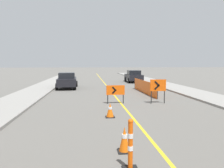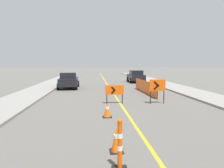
{
  "view_description": "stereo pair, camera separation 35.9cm",
  "coord_description": "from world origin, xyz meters",
  "px_view_note": "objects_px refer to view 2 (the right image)",
  "views": [
    {
      "loc": [
        -2.02,
        13.12,
        2.5
      ],
      "look_at": [
        -0.3,
        28.88,
        1.0
      ],
      "focal_mm": 35.0,
      "sensor_mm": 36.0,
      "label": 1
    },
    {
      "loc": [
        -1.66,
        13.09,
        2.5
      ],
      "look_at": [
        -0.3,
        28.88,
        1.0
      ],
      "focal_mm": 35.0,
      "sensor_mm": 36.0,
      "label": 2
    }
  ],
  "objects_px": {
    "parked_car_curb_near": "(69,80)",
    "traffic_cone_farthest": "(107,110)",
    "traffic_cone_fifth": "(117,140)",
    "delineator_post_rear": "(120,148)",
    "arrow_barricade_secondary": "(157,87)",
    "parked_car_curb_mid": "(136,76)",
    "arrow_barricade_primary": "(115,91)"
  },
  "relations": [
    {
      "from": "traffic_cone_farthest",
      "to": "delineator_post_rear",
      "type": "bearing_deg",
      "value": -90.34
    },
    {
      "from": "traffic_cone_fifth",
      "to": "parked_car_curb_mid",
      "type": "height_order",
      "value": "parked_car_curb_mid"
    },
    {
      "from": "delineator_post_rear",
      "to": "parked_car_curb_near",
      "type": "bearing_deg",
      "value": 100.08
    },
    {
      "from": "arrow_barricade_primary",
      "to": "parked_car_curb_near",
      "type": "distance_m",
      "value": 9.61
    },
    {
      "from": "arrow_barricade_secondary",
      "to": "parked_car_curb_mid",
      "type": "distance_m",
      "value": 15.48
    },
    {
      "from": "arrow_barricade_primary",
      "to": "parked_car_curb_mid",
      "type": "xyz_separation_m",
      "value": [
        4.32,
        15.17,
        -0.01
      ]
    },
    {
      "from": "arrow_barricade_secondary",
      "to": "parked_car_curb_mid",
      "type": "height_order",
      "value": "parked_car_curb_mid"
    },
    {
      "from": "traffic_cone_fifth",
      "to": "arrow_barricade_primary",
      "type": "bearing_deg",
      "value": 84.81
    },
    {
      "from": "parked_car_curb_near",
      "to": "traffic_cone_farthest",
      "type": "bearing_deg",
      "value": -78.92
    },
    {
      "from": "parked_car_curb_mid",
      "to": "traffic_cone_farthest",
      "type": "bearing_deg",
      "value": -104.35
    },
    {
      "from": "traffic_cone_fifth",
      "to": "arrow_barricade_secondary",
      "type": "xyz_separation_m",
      "value": [
        3.32,
        7.21,
        0.71
      ]
    },
    {
      "from": "traffic_cone_fifth",
      "to": "traffic_cone_farthest",
      "type": "xyz_separation_m",
      "value": [
        -0.01,
        4.02,
        -0.02
      ]
    },
    {
      "from": "traffic_cone_fifth",
      "to": "parked_car_curb_mid",
      "type": "bearing_deg",
      "value": 77.53
    },
    {
      "from": "traffic_cone_farthest",
      "to": "traffic_cone_fifth",
      "type": "bearing_deg",
      "value": -89.91
    },
    {
      "from": "traffic_cone_farthest",
      "to": "parked_car_curb_near",
      "type": "relative_size",
      "value": 0.15
    },
    {
      "from": "delineator_post_rear",
      "to": "parked_car_curb_mid",
      "type": "bearing_deg",
      "value": 77.99
    },
    {
      "from": "traffic_cone_fifth",
      "to": "arrow_barricade_primary",
      "type": "relative_size",
      "value": 0.63
    },
    {
      "from": "arrow_barricade_secondary",
      "to": "delineator_post_rear",
      "type": "bearing_deg",
      "value": -110.9
    },
    {
      "from": "parked_car_curb_mid",
      "to": "arrow_barricade_primary",
      "type": "bearing_deg",
      "value": -105.19
    },
    {
      "from": "parked_car_curb_near",
      "to": "arrow_barricade_primary",
      "type": "bearing_deg",
      "value": -69.93
    },
    {
      "from": "arrow_barricade_primary",
      "to": "parked_car_curb_near",
      "type": "bearing_deg",
      "value": 110.9
    },
    {
      "from": "traffic_cone_fifth",
      "to": "parked_car_curb_mid",
      "type": "distance_m",
      "value": 23.15
    },
    {
      "from": "traffic_cone_fifth",
      "to": "parked_car_curb_mid",
      "type": "relative_size",
      "value": 0.17
    },
    {
      "from": "traffic_cone_fifth",
      "to": "delineator_post_rear",
      "type": "bearing_deg",
      "value": -91.96
    },
    {
      "from": "arrow_barricade_primary",
      "to": "traffic_cone_farthest",
      "type": "bearing_deg",
      "value": -103.62
    },
    {
      "from": "parked_car_curb_mid",
      "to": "traffic_cone_fifth",
      "type": "bearing_deg",
      "value": -101.75
    },
    {
      "from": "traffic_cone_farthest",
      "to": "parked_car_curb_near",
      "type": "height_order",
      "value": "parked_car_curb_near"
    },
    {
      "from": "traffic_cone_farthest",
      "to": "delineator_post_rear",
      "type": "relative_size",
      "value": 0.55
    },
    {
      "from": "traffic_cone_farthest",
      "to": "arrow_barricade_secondary",
      "type": "height_order",
      "value": "arrow_barricade_secondary"
    },
    {
      "from": "arrow_barricade_primary",
      "to": "traffic_cone_fifth",
      "type": "bearing_deg",
      "value": -97.53
    },
    {
      "from": "traffic_cone_fifth",
      "to": "parked_car_curb_near",
      "type": "distance_m",
      "value": 16.57
    },
    {
      "from": "traffic_cone_fifth",
      "to": "arrow_barricade_primary",
      "type": "distance_m",
      "value": 7.48
    }
  ]
}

